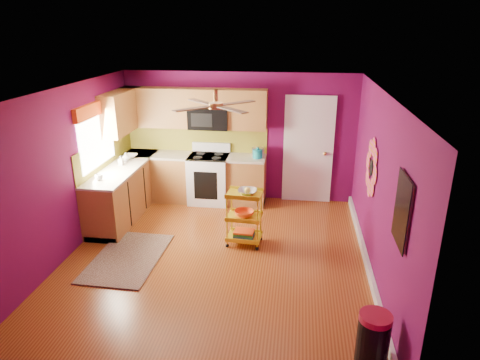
# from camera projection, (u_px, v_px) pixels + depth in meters

# --- Properties ---
(ground) EXTENTS (5.00, 5.00, 0.00)m
(ground) POSITION_uv_depth(u_px,v_px,m) (216.00, 258.00, 6.47)
(ground) COLOR #6B3010
(ground) RESTS_ON ground
(room_envelope) EXTENTS (4.54, 5.04, 2.52)m
(room_envelope) POSITION_uv_depth(u_px,v_px,m) (216.00, 155.00, 5.91)
(room_envelope) COLOR #600B46
(room_envelope) RESTS_ON ground
(lower_cabinets) EXTENTS (2.81, 2.31, 0.94)m
(lower_cabinets) POSITION_uv_depth(u_px,v_px,m) (165.00, 185.00, 8.18)
(lower_cabinets) COLOR brown
(lower_cabinets) RESTS_ON ground
(electric_range) EXTENTS (0.76, 0.66, 1.13)m
(electric_range) POSITION_uv_depth(u_px,v_px,m) (209.00, 178.00, 8.40)
(electric_range) COLOR white
(electric_range) RESTS_ON ground
(upper_cabinetry) EXTENTS (2.80, 2.30, 1.26)m
(upper_cabinetry) POSITION_uv_depth(u_px,v_px,m) (171.00, 111.00, 8.03)
(upper_cabinetry) COLOR brown
(upper_cabinetry) RESTS_ON ground
(left_window) EXTENTS (0.08, 1.35, 1.08)m
(left_window) POSITION_uv_depth(u_px,v_px,m) (96.00, 126.00, 7.13)
(left_window) COLOR white
(left_window) RESTS_ON ground
(panel_door) EXTENTS (0.95, 0.11, 2.15)m
(panel_door) POSITION_uv_depth(u_px,v_px,m) (308.00, 151.00, 8.24)
(panel_door) COLOR white
(panel_door) RESTS_ON ground
(right_wall_art) EXTENTS (0.04, 2.74, 1.04)m
(right_wall_art) POSITION_uv_depth(u_px,v_px,m) (383.00, 184.00, 5.38)
(right_wall_art) COLOR black
(right_wall_art) RESTS_ON ground
(ceiling_fan) EXTENTS (1.01, 1.01, 0.26)m
(ceiling_fan) POSITION_uv_depth(u_px,v_px,m) (216.00, 105.00, 5.87)
(ceiling_fan) COLOR #BF8C3F
(ceiling_fan) RESTS_ON ground
(shag_rug) EXTENTS (0.99, 1.59, 0.02)m
(shag_rug) POSITION_uv_depth(u_px,v_px,m) (128.00, 258.00, 6.46)
(shag_rug) COLOR black
(shag_rug) RESTS_ON ground
(rolling_cart) EXTENTS (0.57, 0.43, 0.98)m
(rolling_cart) POSITION_uv_depth(u_px,v_px,m) (245.00, 215.00, 6.73)
(rolling_cart) COLOR yellow
(rolling_cart) RESTS_ON ground
(trash_can) EXTENTS (0.42, 0.42, 0.63)m
(trash_can) POSITION_uv_depth(u_px,v_px,m) (373.00, 341.00, 4.34)
(trash_can) COLOR black
(trash_can) RESTS_ON ground
(teal_kettle) EXTENTS (0.18, 0.18, 0.21)m
(teal_kettle) POSITION_uv_depth(u_px,v_px,m) (258.00, 154.00, 8.09)
(teal_kettle) COLOR teal
(teal_kettle) RESTS_ON lower_cabinets
(toaster) EXTENTS (0.22, 0.15, 0.18)m
(toaster) POSITION_uv_depth(u_px,v_px,m) (258.00, 152.00, 8.18)
(toaster) COLOR beige
(toaster) RESTS_ON lower_cabinets
(soap_bottle_a) EXTENTS (0.08, 0.08, 0.18)m
(soap_bottle_a) POSITION_uv_depth(u_px,v_px,m) (121.00, 161.00, 7.66)
(soap_bottle_a) COLOR #EA3F72
(soap_bottle_a) RESTS_ON lower_cabinets
(soap_bottle_b) EXTENTS (0.13, 0.13, 0.17)m
(soap_bottle_b) POSITION_uv_depth(u_px,v_px,m) (126.00, 157.00, 7.88)
(soap_bottle_b) COLOR white
(soap_bottle_b) RESTS_ON lower_cabinets
(counter_dish) EXTENTS (0.25, 0.25, 0.06)m
(counter_dish) POSITION_uv_depth(u_px,v_px,m) (131.00, 156.00, 8.13)
(counter_dish) COLOR white
(counter_dish) RESTS_ON lower_cabinets
(counter_cup) EXTENTS (0.12, 0.12, 0.10)m
(counter_cup) POSITION_uv_depth(u_px,v_px,m) (99.00, 177.00, 6.96)
(counter_cup) COLOR white
(counter_cup) RESTS_ON lower_cabinets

